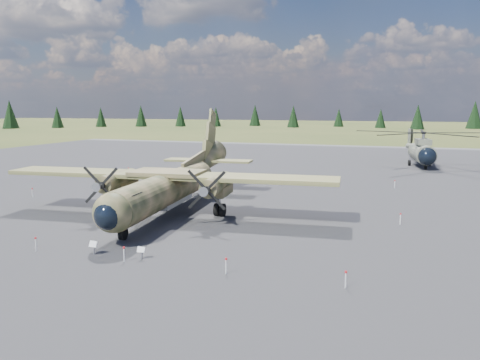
% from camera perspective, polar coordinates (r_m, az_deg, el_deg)
% --- Properties ---
extents(ground, '(500.00, 500.00, 0.00)m').
position_cam_1_polar(ground, '(39.38, -5.86, -3.53)').
color(ground, brown).
rests_on(ground, ground).
extents(apron, '(120.00, 120.00, 0.04)m').
position_cam_1_polar(apron, '(48.48, -0.99, -1.12)').
color(apron, '#5D5C61').
rests_on(apron, ground).
extents(transport_plane, '(26.69, 24.17, 8.78)m').
position_cam_1_polar(transport_plane, '(38.01, -8.27, -0.16)').
color(transport_plane, '#2F391E').
rests_on(transport_plane, ground).
extents(helicopter_near, '(22.07, 24.34, 4.99)m').
position_cam_1_polar(helicopter_near, '(70.84, 21.35, 4.35)').
color(helicopter_near, slate).
rests_on(helicopter_near, ground).
extents(info_placard_left, '(0.53, 0.26, 0.81)m').
position_cam_1_polar(info_placard_left, '(28.54, -17.43, -7.62)').
color(info_placard_left, gray).
rests_on(info_placard_left, ground).
extents(info_placard_right, '(0.47, 0.22, 0.71)m').
position_cam_1_polar(info_placard_right, '(27.08, -11.95, -8.45)').
color(info_placard_right, gray).
rests_on(info_placard_right, ground).
extents(barrier_fence, '(33.12, 29.62, 0.85)m').
position_cam_1_polar(barrier_fence, '(39.39, -6.53, -2.78)').
color(barrier_fence, silver).
rests_on(barrier_fence, ground).
extents(treeline, '(334.78, 341.38, 10.99)m').
position_cam_1_polar(treeline, '(43.85, -15.24, 3.77)').
color(treeline, black).
rests_on(treeline, ground).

